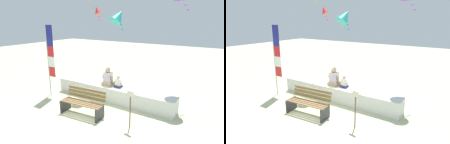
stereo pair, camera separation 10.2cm
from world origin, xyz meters
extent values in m
plane|color=#BCC093|center=(0.00, 0.00, 0.00)|extent=(40.00, 40.00, 0.00)
cube|color=silver|center=(0.00, 1.26, 0.30)|extent=(5.20, 0.64, 0.61)
cube|color=olive|center=(-0.19, -0.51, 0.45)|extent=(1.57, 0.20, 0.03)
cube|color=olive|center=(-0.20, -0.40, 0.45)|extent=(1.57, 0.20, 0.03)
cube|color=#896342|center=(-0.20, -0.29, 0.45)|extent=(1.57, 0.20, 0.03)
cube|color=olive|center=(-0.21, -0.18, 0.45)|extent=(1.57, 0.20, 0.03)
cube|color=olive|center=(-0.22, -0.07, 0.57)|extent=(1.57, 0.17, 0.10)
cube|color=olive|center=(-0.22, -0.05, 0.70)|extent=(1.57, 0.17, 0.10)
cube|color=olive|center=(-0.23, -0.03, 0.83)|extent=(1.57, 0.17, 0.10)
cube|color=#2D2D33|center=(-0.92, -0.40, 0.23)|extent=(0.09, 0.53, 0.45)
cube|color=#2D2D33|center=(0.52, -0.29, 0.23)|extent=(0.09, 0.53, 0.45)
cube|color=tan|center=(-0.21, 1.31, 0.67)|extent=(0.44, 0.36, 0.12)
cube|color=silver|center=(-0.21, 1.31, 0.94)|extent=(0.34, 0.22, 0.42)
cylinder|color=tan|center=(-0.42, 1.29, 0.89)|extent=(0.07, 0.17, 0.31)
cylinder|color=tan|center=(0.00, 1.29, 0.89)|extent=(0.07, 0.17, 0.31)
sphere|color=tan|center=(-0.21, 1.31, 1.25)|extent=(0.21, 0.21, 0.21)
cube|color=#292E4F|center=(0.28, 1.31, 0.65)|extent=(0.29, 0.24, 0.08)
cube|color=white|center=(0.28, 1.31, 0.83)|extent=(0.23, 0.15, 0.28)
cylinder|color=#DCB188|center=(0.14, 1.30, 0.79)|extent=(0.05, 0.11, 0.20)
cylinder|color=#DCB188|center=(0.42, 1.30, 0.79)|extent=(0.05, 0.11, 0.20)
sphere|color=#DCB188|center=(0.28, 1.31, 1.04)|extent=(0.14, 0.14, 0.14)
cylinder|color=#B7B7BC|center=(-2.60, 0.36, 1.50)|extent=(0.05, 0.05, 3.01)
cube|color=red|center=(-2.40, 0.36, 1.07)|extent=(0.35, 0.02, 0.43)
cube|color=white|center=(-2.40, 0.36, 1.50)|extent=(0.35, 0.02, 0.43)
cube|color=red|center=(-2.40, 0.36, 1.93)|extent=(0.35, 0.02, 0.43)
cube|color=navy|center=(-2.40, 0.36, 2.36)|extent=(0.35, 0.02, 0.43)
cube|color=navy|center=(-2.40, 0.36, 2.79)|extent=(0.35, 0.02, 0.43)
sphere|color=gold|center=(-1.80, 2.24, 3.99)|extent=(0.08, 0.08, 0.08)
cone|color=teal|center=(-0.40, 2.45, 3.35)|extent=(0.86, 0.98, 0.81)
sphere|color=teal|center=(-0.31, 2.41, 3.17)|extent=(0.08, 0.08, 0.08)
sphere|color=teal|center=(-0.21, 2.37, 2.99)|extent=(0.08, 0.08, 0.08)
sphere|color=teal|center=(-0.12, 2.33, 2.81)|extent=(0.08, 0.08, 0.08)
cone|color=red|center=(-2.96, 4.38, 3.73)|extent=(0.52, 0.40, 0.51)
sphere|color=#F33842|center=(-2.97, 4.48, 3.55)|extent=(0.08, 0.08, 0.08)
sphere|color=#F33842|center=(-2.98, 4.58, 3.37)|extent=(0.08, 0.08, 0.08)
sphere|color=#F33842|center=(-2.98, 4.68, 3.19)|extent=(0.08, 0.08, 0.08)
sphere|color=#A04FAD|center=(2.12, 2.87, 3.91)|extent=(0.08, 0.08, 0.08)
sphere|color=#A04FAD|center=(2.21, 2.91, 3.73)|extent=(0.08, 0.08, 0.08)
sphere|color=#A04FAD|center=(2.30, 2.95, 3.55)|extent=(0.08, 0.08, 0.08)
cylinder|color=brown|center=(1.56, -0.16, 0.50)|extent=(0.04, 0.04, 0.99)
cube|color=beige|center=(1.56, -0.16, 1.09)|extent=(0.24, 0.06, 0.18)
camera|label=1|loc=(3.93, -4.93, 3.21)|focal=30.90mm
camera|label=2|loc=(4.02, -4.87, 3.21)|focal=30.90mm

